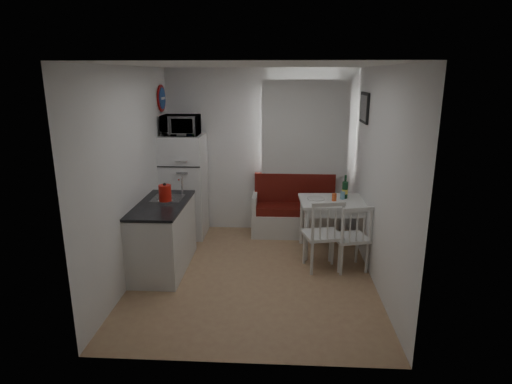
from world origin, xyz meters
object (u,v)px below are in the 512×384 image
kitchen_counter (163,236)px  wine_bottle (345,187)px  chair_left (323,228)px  kettle (165,193)px  microwave (181,125)px  chair_right (352,231)px  dining_table (337,206)px  bench (294,215)px  fridge (184,186)px

kitchen_counter → wine_bottle: kitchen_counter is taller
chair_left → kettle: (-2.03, 0.01, 0.43)m
microwave → chair_right: bearing=-25.9°
dining_table → chair_right: bearing=-82.8°
chair_right → kettle: size_ratio=2.00×
kettle → wine_bottle: 2.52m
chair_left → wine_bottle: size_ratio=1.60×
bench → fridge: bearing=-176.3°
dining_table → chair_left: chair_left is taller
kettle → wine_bottle: (2.40, 0.76, -0.08)m
chair_right → fridge: fridge is taller
chair_left → fridge: 2.41m
microwave → kettle: 1.38m
microwave → kettle: size_ratio=2.14×
chair_left → kitchen_counter: bearing=166.9°
dining_table → chair_right: chair_right is taller
dining_table → fridge: (-2.31, 0.56, 0.11)m
bench → fridge: (-1.74, -0.11, 0.48)m
kitchen_counter → bench: bearing=37.6°
fridge → wine_bottle: (2.43, -0.46, 0.15)m
bench → chair_left: (0.32, -1.35, 0.28)m
kitchen_counter → kettle: 0.58m
kitchen_counter → wine_bottle: size_ratio=3.88×
chair_right → wine_bottle: bearing=76.2°
wine_bottle → kettle: bearing=-162.5°
fridge → microwave: microwave is taller
bench → dining_table: bench is taller
kitchen_counter → dining_table: size_ratio=1.23×
dining_table → chair_left: bearing=-113.2°
fridge → wine_bottle: 2.48m
chair_right → kitchen_counter: bearing=166.6°
wine_bottle → chair_left: bearing=-115.5°
kitchen_counter → microwave: (0.02, 1.19, 1.31)m
bench → kettle: bearing=-142.0°
dining_table → microwave: microwave is taller
fridge → dining_table: bearing=-13.7°
kitchen_counter → bench: (1.76, 1.36, -0.13)m
kitchen_counter → chair_right: 2.45m
fridge → wine_bottle: size_ratio=4.73×
kitchen_counter → fridge: bearing=89.1°
fridge → chair_right: bearing=-26.8°
kitchen_counter → dining_table: 2.44m
bench → microwave: microwave is taller
microwave → wine_bottle: size_ratio=1.61×
dining_table → wine_bottle: 0.30m
fridge → wine_bottle: bearing=-10.8°
kitchen_counter → fridge: fridge is taller
wine_bottle → kitchen_counter: bearing=-162.3°
bench → wine_bottle: wine_bottle is taller
bench → wine_bottle: bearing=-39.8°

